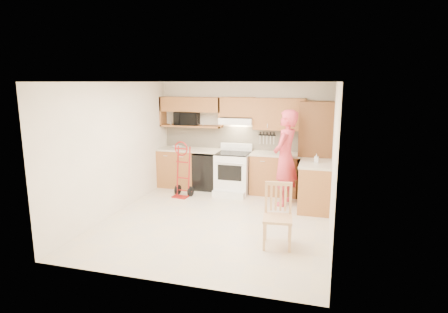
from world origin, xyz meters
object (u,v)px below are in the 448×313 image
at_px(microwave, 187,118).
at_px(dining_chair, 278,216).
at_px(person, 285,158).
at_px(range, 232,170).
at_px(hand_truck, 182,172).

height_order(microwave, dining_chair, microwave).
distance_m(person, dining_chair, 2.13).
distance_m(microwave, range, 1.68).
relative_size(person, hand_truck, 1.76).
xyz_separation_m(person, dining_chair, (0.13, -2.07, -0.49)).
distance_m(person, hand_truck, 2.28).
xyz_separation_m(person, hand_truck, (-2.24, -0.08, -0.42)).
bearing_deg(dining_chair, microwave, 125.15).
bearing_deg(microwave, dining_chair, -52.86).
distance_m(range, person, 1.37).
relative_size(microwave, dining_chair, 0.58).
bearing_deg(microwave, hand_truck, -82.01).
bearing_deg(dining_chair, hand_truck, 133.53).
relative_size(microwave, hand_truck, 0.51).
distance_m(hand_truck, dining_chair, 3.09).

